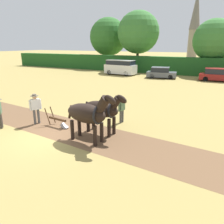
{
  "coord_description": "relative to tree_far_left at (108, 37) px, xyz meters",
  "views": [
    {
      "loc": [
        7.54,
        -7.66,
        4.53
      ],
      "look_at": [
        2.5,
        2.06,
        1.1
      ],
      "focal_mm": 35.0,
      "sensor_mm": 36.0,
      "label": 1
    }
  ],
  "objects": [
    {
      "name": "parked_car_left",
      "position": [
        13.24,
        -9.36,
        -5.08
      ],
      "size": [
        4.22,
        2.56,
        1.48
      ],
      "rotation": [
        0.0,
        0.0,
        0.19
      ],
      "color": "#565B66",
      "rests_on": "ground"
    },
    {
      "name": "draft_horse_lead_right",
      "position": [
        15.77,
        -29.99,
        -4.49
      ],
      "size": [
        2.71,
        1.03,
        2.28
      ],
      "rotation": [
        0.0,
        0.0,
        -0.09
      ],
      "color": "black",
      "rests_on": "ground"
    },
    {
      "name": "tree_left",
      "position": [
        7.13,
        -2.63,
        0.55
      ],
      "size": [
        6.98,
        6.98,
        9.85
      ],
      "color": "#423323",
      "rests_on": "ground"
    },
    {
      "name": "parked_car_center_left",
      "position": [
        20.18,
        -8.67,
        -5.03
      ],
      "size": [
        4.32,
        1.91,
        1.6
      ],
      "rotation": [
        0.0,
        0.0,
        0.05
      ],
      "color": "maroon",
      "rests_on": "ground"
    },
    {
      "name": "parked_van",
      "position": [
        6.83,
        -8.87,
        -4.67
      ],
      "size": [
        4.87,
        2.34,
        2.19
      ],
      "rotation": [
        0.0,
        0.0,
        -0.08
      ],
      "color": "silver",
      "rests_on": "ground"
    },
    {
      "name": "tree_center_left",
      "position": [
        18.99,
        -2.69,
        -0.78
      ],
      "size": [
        6.08,
        6.08,
        8.06
      ],
      "color": "brown",
      "rests_on": "ground"
    },
    {
      "name": "tree_far_left",
      "position": [
        0.0,
        0.0,
        0.0
      ],
      "size": [
        7.16,
        7.16,
        9.38
      ],
      "color": "#423323",
      "rests_on": "ground"
    },
    {
      "name": "hedgerow",
      "position": [
        13.61,
        -4.57,
        -4.48
      ],
      "size": [
        64.12,
        1.61,
        2.61
      ],
      "primitive_type": "cube",
      "color": "#1E511E",
      "rests_on": "ground"
    },
    {
      "name": "ground_plane",
      "position": [
        13.61,
        -31.62,
        -5.79
      ],
      "size": [
        240.0,
        240.0,
        0.0
      ],
      "primitive_type": "plane",
      "color": "#998447"
    },
    {
      "name": "draft_horse_lead_left",
      "position": [
        15.67,
        -31.16,
        -4.39
      ],
      "size": [
        2.86,
        1.15,
        2.51
      ],
      "rotation": [
        0.0,
        0.0,
        -0.09
      ],
      "color": "black",
      "rests_on": "ground"
    },
    {
      "name": "plow",
      "position": [
        13.13,
        -30.34,
        -5.48
      ],
      "size": [
        1.55,
        0.49,
        1.13
      ],
      "rotation": [
        0.0,
        0.0,
        -0.09
      ],
      "color": "#4C331E",
      "rests_on": "ground"
    },
    {
      "name": "plowed_furrow_strip",
      "position": [
        11.57,
        -30.2,
        -5.79
      ],
      "size": [
        27.17,
        5.32,
        0.01
      ],
      "primitive_type": "cube",
      "rotation": [
        0.0,
        0.0,
        -0.09
      ],
      "color": "brown",
      "rests_on": "ground"
    },
    {
      "name": "farmer_at_plow",
      "position": [
        11.6,
        -30.53,
        -4.73
      ],
      "size": [
        0.45,
        0.61,
        1.79
      ],
      "rotation": [
        0.0,
        0.0,
        -0.54
      ],
      "color": "#4C4C4C",
      "rests_on": "ground"
    },
    {
      "name": "church_spire",
      "position": [
        12.4,
        23.54,
        3.45
      ],
      "size": [
        2.72,
        2.72,
        17.66
      ],
      "color": "gray",
      "rests_on": "ground"
    },
    {
      "name": "farmer_beside_team",
      "position": [
        15.97,
        -28.05,
        -4.88
      ],
      "size": [
        0.4,
        0.62,
        1.59
      ],
      "rotation": [
        0.0,
        0.0,
        -0.14
      ],
      "color": "#4C4C4C",
      "rests_on": "ground"
    }
  ]
}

